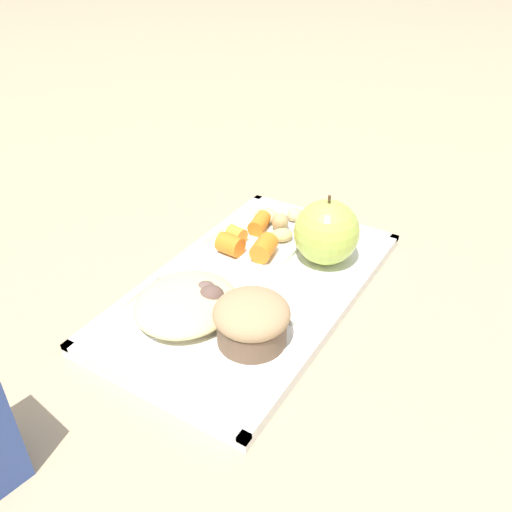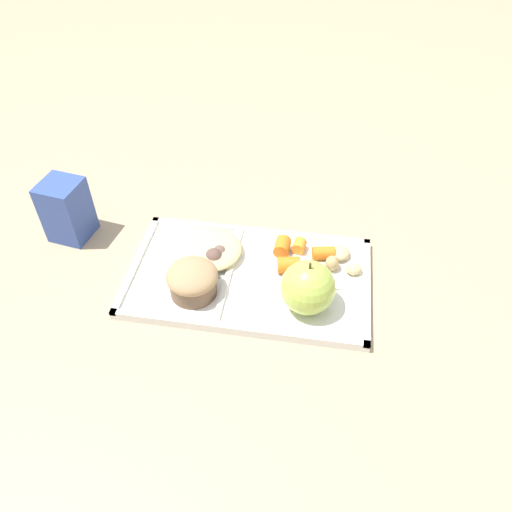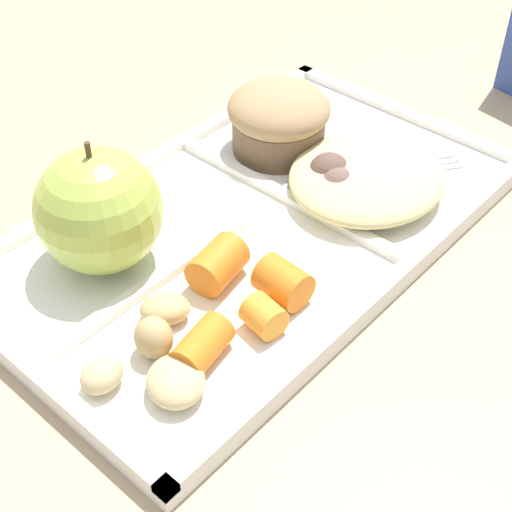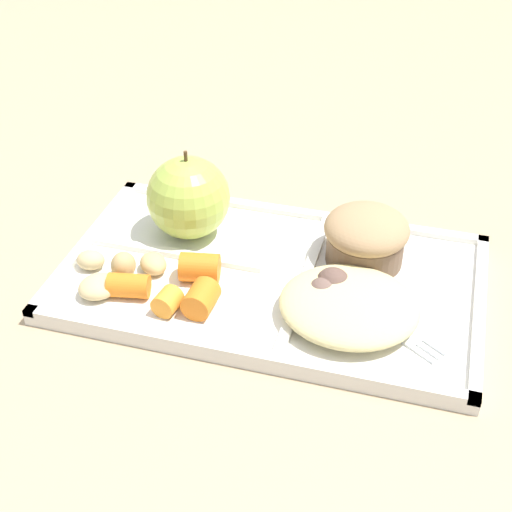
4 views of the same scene
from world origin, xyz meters
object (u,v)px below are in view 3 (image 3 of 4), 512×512
object	(u,v)px
green_apple	(99,211)
bran_muffin	(279,118)
lunch_tray	(256,225)
plastic_fork	(385,171)

from	to	relation	value
green_apple	bran_muffin	bearing A→B (deg)	-0.00
green_apple	bran_muffin	distance (m)	0.18
green_apple	bran_muffin	size ratio (longest dim) A/B	1.15
lunch_tray	green_apple	size ratio (longest dim) A/B	4.20
lunch_tray	green_apple	bearing A→B (deg)	153.70
lunch_tray	bran_muffin	xyz separation A→B (m)	(0.08, 0.05, 0.03)
lunch_tray	bran_muffin	distance (m)	0.10
green_apple	plastic_fork	xyz separation A→B (m)	(0.21, -0.08, -0.04)
green_apple	plastic_fork	size ratio (longest dim) A/B	0.74
lunch_tray	bran_muffin	world-z (taller)	bran_muffin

